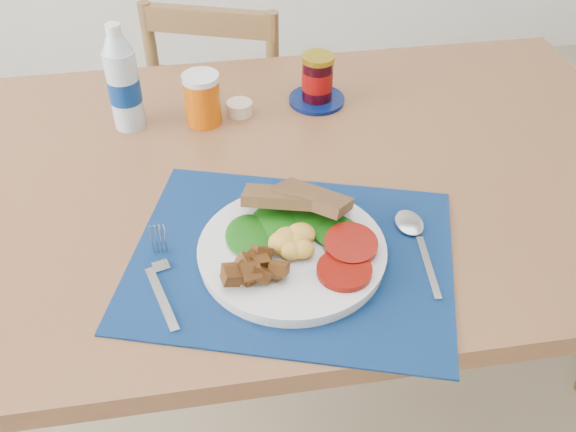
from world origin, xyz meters
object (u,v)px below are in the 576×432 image
object	(u,v)px
breakfast_plate	(289,249)
juice_glass	(203,100)
water_bottle	(123,83)
chair_far	(225,100)
jam_on_saucer	(317,82)

from	to	relation	value
breakfast_plate	juice_glass	distance (m)	0.44
breakfast_plate	water_bottle	distance (m)	0.51
breakfast_plate	chair_far	bearing A→B (deg)	116.19
juice_glass	jam_on_saucer	xyz separation A→B (m)	(0.24, 0.04, -0.00)
chair_far	water_bottle	world-z (taller)	chair_far
chair_far	breakfast_plate	bearing A→B (deg)	112.19
breakfast_plate	jam_on_saucer	world-z (taller)	jam_on_saucer
chair_far	juice_glass	distance (m)	0.54
breakfast_plate	water_bottle	world-z (taller)	water_bottle
jam_on_saucer	breakfast_plate	bearing A→B (deg)	-106.23
water_bottle	breakfast_plate	bearing A→B (deg)	-59.65
chair_far	jam_on_saucer	xyz separation A→B (m)	(0.18, -0.41, 0.27)
chair_far	jam_on_saucer	size ratio (longest dim) A/B	8.53
juice_glass	jam_on_saucer	size ratio (longest dim) A/B	0.84
breakfast_plate	water_bottle	bearing A→B (deg)	143.92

